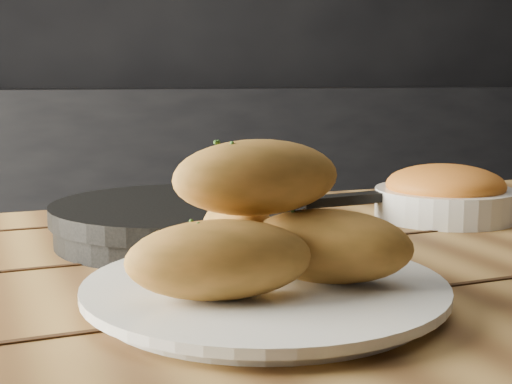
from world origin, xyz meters
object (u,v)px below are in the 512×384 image
object	(u,v)px
bowl	(445,194)
skillet	(181,221)
table	(218,378)
plate	(265,291)
bread_rolls	(261,229)

from	to	relation	value
bowl	skillet	bearing A→B (deg)	179.84
table	plate	distance (m)	0.13
skillet	bowl	world-z (taller)	bowl
bread_rolls	skillet	xyz separation A→B (m)	(0.00, 0.25, -0.04)
plate	skillet	bearing A→B (deg)	90.31
table	bread_rolls	world-z (taller)	bread_rolls
bread_rolls	bowl	world-z (taller)	bread_rolls
table	bread_rolls	xyz separation A→B (m)	(0.01, -0.08, 0.16)
table	skillet	world-z (taller)	skillet
table	bowl	size ratio (longest dim) A/B	8.41
table	skillet	bearing A→B (deg)	85.46
plate	bowl	world-z (taller)	bowl
bowl	table	bearing A→B (deg)	-156.20
plate	bowl	size ratio (longest dim) A/B	1.64
skillet	bowl	xyz separation A→B (m)	(0.36, -0.00, 0.01)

